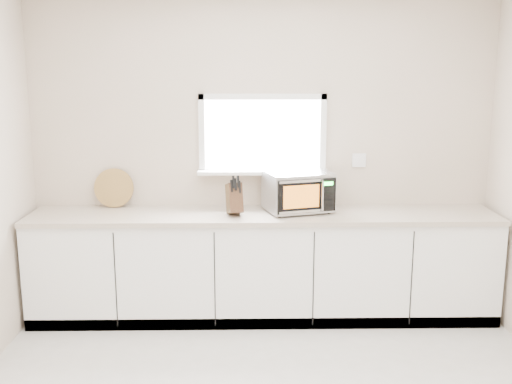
{
  "coord_description": "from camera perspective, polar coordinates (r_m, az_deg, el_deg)",
  "views": [
    {
      "loc": [
        -0.15,
        -3.19,
        2.12
      ],
      "look_at": [
        -0.06,
        1.55,
        1.13
      ],
      "focal_mm": 42.0,
      "sensor_mm": 36.0,
      "label": 1
    }
  ],
  "objects": [
    {
      "name": "cutting_board",
      "position": [
        5.36,
        -13.38,
        0.38
      ],
      "size": [
        0.34,
        0.08,
        0.34
      ],
      "primitive_type": "cylinder",
      "rotation": [
        1.4,
        0.0,
        0.0
      ],
      "color": "olive",
      "rests_on": "countertop"
    },
    {
      "name": "coffee_grinder",
      "position": [
        5.18,
        2.76,
        -0.35
      ],
      "size": [
        0.14,
        0.14,
        0.22
      ],
      "rotation": [
        0.0,
        0.0,
        0.12
      ],
      "color": "#ACAEB3",
      "rests_on": "countertop"
    },
    {
      "name": "knife_block",
      "position": [
        4.93,
        -2.08,
        -0.55
      ],
      "size": [
        0.16,
        0.26,
        0.34
      ],
      "rotation": [
        0.0,
        0.0,
        0.22
      ],
      "color": "#453218",
      "rests_on": "countertop"
    },
    {
      "name": "microwave",
      "position": [
        5.06,
        4.04,
        0.11
      ],
      "size": [
        0.62,
        0.54,
        0.34
      ],
      "rotation": [
        0.0,
        0.0,
        0.29
      ],
      "color": "black",
      "rests_on": "countertop"
    },
    {
      "name": "back_wall",
      "position": [
        5.24,
        0.62,
        3.49
      ],
      "size": [
        4.0,
        0.17,
        2.7
      ],
      "color": "beige",
      "rests_on": "ground"
    },
    {
      "name": "countertop",
      "position": [
        5.03,
        0.7,
        -2.24
      ],
      "size": [
        3.92,
        0.64,
        0.04
      ],
      "primitive_type": "cube",
      "color": "#BAAA99",
      "rests_on": "cabinets"
    },
    {
      "name": "cabinets",
      "position": [
        5.17,
        0.68,
        -7.16
      ],
      "size": [
        3.92,
        0.6,
        0.88
      ],
      "primitive_type": "cube",
      "color": "white",
      "rests_on": "ground"
    }
  ]
}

